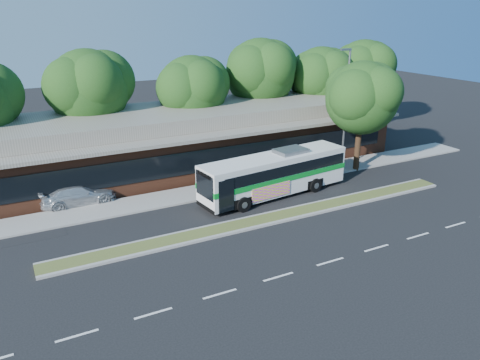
{
  "coord_description": "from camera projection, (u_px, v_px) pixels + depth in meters",
  "views": [
    {
      "loc": [
        -13.29,
        -20.85,
        11.67
      ],
      "look_at": [
        -1.05,
        2.58,
        2.0
      ],
      "focal_mm": 35.0,
      "sensor_mm": 36.0,
      "label": 1
    }
  ],
  "objects": [
    {
      "name": "tree_bg_e",
      "position": [
        324.0,
        76.0,
        44.04
      ],
      "size": [
        6.47,
        5.8,
        8.5
      ],
      "color": "black",
      "rests_on": "ground"
    },
    {
      "name": "tree_bg_b",
      "position": [
        94.0,
        86.0,
        35.62
      ],
      "size": [
        6.69,
        6.0,
        9.0
      ],
      "color": "black",
      "rests_on": "ground"
    },
    {
      "name": "tree_bg_d",
      "position": [
        264.0,
        71.0,
        42.05
      ],
      "size": [
        6.91,
        6.2,
        9.37
      ],
      "color": "black",
      "rests_on": "ground"
    },
    {
      "name": "sidewalk_tree",
      "position": [
        365.0,
        96.0,
        34.42
      ],
      "size": [
        5.97,
        5.36,
        8.25
      ],
      "color": "black",
      "rests_on": "ground"
    },
    {
      "name": "median_strip",
      "position": [
        271.0,
        218.0,
        27.62
      ],
      "size": [
        26.0,
        1.1,
        0.15
      ],
      "primitive_type": "cube",
      "color": "#465925",
      "rests_on": "ground"
    },
    {
      "name": "transit_bus",
      "position": [
        275.0,
        171.0,
        30.69
      ],
      "size": [
        10.82,
        3.51,
        2.99
      ],
      "rotation": [
        0.0,
        0.0,
        0.12
      ],
      "color": "silver",
      "rests_on": "ground"
    },
    {
      "name": "sidewalk",
      "position": [
        228.0,
        187.0,
        32.45
      ],
      "size": [
        44.0,
        2.6,
        0.12
      ],
      "primitive_type": "cube",
      "color": "gray",
      "rests_on": "ground"
    },
    {
      "name": "plaza_building",
      "position": [
        191.0,
        137.0,
        37.22
      ],
      "size": [
        33.2,
        11.2,
        4.45
      ],
      "color": "brown",
      "rests_on": "ground"
    },
    {
      "name": "sedan",
      "position": [
        78.0,
        194.0,
        29.57
      ],
      "size": [
        4.66,
        1.92,
        1.35
      ],
      "primitive_type": "imported",
      "rotation": [
        0.0,
        0.0,
        1.58
      ],
      "color": "silver",
      "rests_on": "ground"
    },
    {
      "name": "tree_bg_c",
      "position": [
        196.0,
        88.0,
        38.43
      ],
      "size": [
        6.24,
        5.6,
        8.26
      ],
      "color": "black",
      "rests_on": "ground"
    },
    {
      "name": "tree_bg_f",
      "position": [
        366.0,
        68.0,
        47.38
      ],
      "size": [
        6.69,
        6.0,
        8.92
      ],
      "color": "black",
      "rests_on": "ground"
    },
    {
      "name": "lamp_post",
      "position": [
        346.0,
        106.0,
        34.61
      ],
      "size": [
        0.93,
        0.18,
        9.07
      ],
      "color": "slate",
      "rests_on": "ground"
    },
    {
      "name": "ground",
      "position": [
        277.0,
        223.0,
        27.14
      ],
      "size": [
        120.0,
        120.0,
        0.0
      ],
      "primitive_type": "plane",
      "color": "black",
      "rests_on": "ground"
    }
  ]
}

